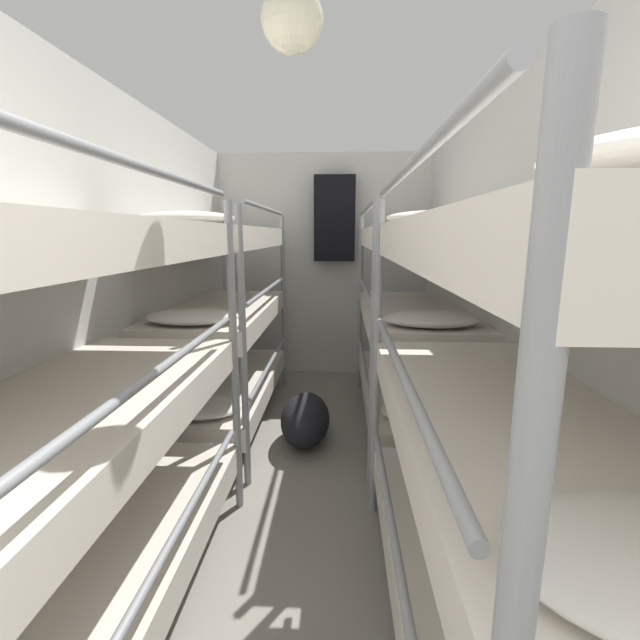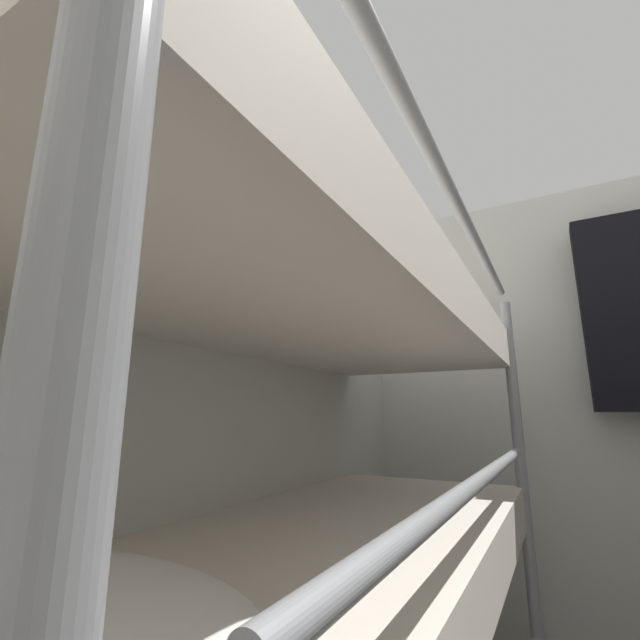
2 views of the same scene
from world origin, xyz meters
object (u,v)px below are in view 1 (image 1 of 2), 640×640
(hanging_coat, at_px, (335,219))
(bunk_stack_right_far, at_px, (413,317))
(bunk_stack_left_near, at_px, (50,431))
(duffel_bag, at_px, (305,419))
(bunk_stack_left_far, at_px, (221,315))
(bunk_stack_right_near, at_px, (521,441))

(hanging_coat, bearing_deg, bunk_stack_right_far, -64.42)
(bunk_stack_left_near, bearing_deg, duffel_bag, 68.71)
(bunk_stack_right_far, bearing_deg, bunk_stack_left_far, 180.00)
(bunk_stack_left_near, xyz_separation_m, bunk_stack_right_far, (1.54, 2.08, 0.00))
(bunk_stack_left_far, bearing_deg, bunk_stack_left_near, -90.00)
(bunk_stack_right_near, xyz_separation_m, bunk_stack_left_far, (-1.54, 2.08, 0.00))
(bunk_stack_left_far, relative_size, bunk_stack_right_far, 1.00)
(bunk_stack_left_near, distance_m, hanging_coat, 3.64)
(duffel_bag, relative_size, hanging_coat, 0.69)
(duffel_bag, bearing_deg, hanging_coat, 83.39)
(bunk_stack_left_near, relative_size, bunk_stack_left_far, 1.00)
(hanging_coat, bearing_deg, bunk_stack_right_near, -79.30)
(bunk_stack_right_far, bearing_deg, bunk_stack_left_near, -126.52)
(bunk_stack_left_near, xyz_separation_m, bunk_stack_left_far, (0.00, 2.08, 0.00))
(bunk_stack_left_far, xyz_separation_m, duffel_bag, (0.70, -0.28, -0.76))
(bunk_stack_left_far, height_order, bunk_stack_right_far, same)
(bunk_stack_left_near, bearing_deg, bunk_stack_left_far, 90.00)
(bunk_stack_left_near, height_order, bunk_stack_left_far, same)
(bunk_stack_right_near, bearing_deg, bunk_stack_left_near, 180.00)
(bunk_stack_right_far, bearing_deg, duffel_bag, -161.52)
(bunk_stack_right_near, relative_size, duffel_bag, 3.03)
(duffel_bag, bearing_deg, bunk_stack_right_far, 18.48)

